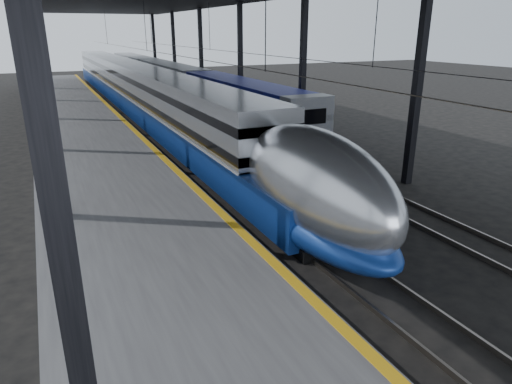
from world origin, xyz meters
TOP-DOWN VIEW (x-y plane):
  - ground at (0.00, 0.00)m, footprint 160.00×160.00m
  - platform at (-3.50, 20.00)m, footprint 6.00×80.00m
  - yellow_strip at (-0.70, 20.00)m, footprint 0.30×80.00m
  - rails at (4.50, 20.00)m, footprint 6.52×80.00m
  - tgv_train at (2.00, 28.85)m, footprint 2.89×65.20m
  - second_train at (7.00, 36.76)m, footprint 2.66×56.05m

SIDE VIEW (x-z plane):
  - ground at x=0.00m, z-range 0.00..0.00m
  - rails at x=4.50m, z-range 0.00..0.16m
  - platform at x=-3.50m, z-range 0.00..1.00m
  - yellow_strip at x=-0.70m, z-range 1.00..1.01m
  - second_train at x=7.00m, z-range 0.02..3.69m
  - tgv_train at x=2.00m, z-range -0.13..4.00m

